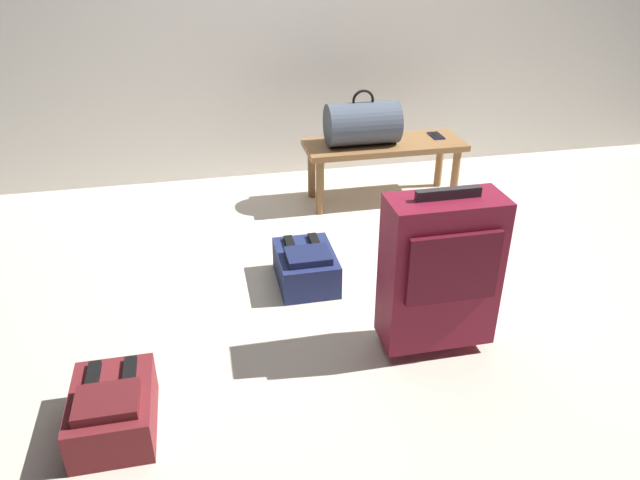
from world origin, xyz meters
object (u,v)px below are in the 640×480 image
bench (384,151)px  backpack_navy (306,266)px  backpack_maroon (113,410)px  cell_phone (436,136)px  duffel_bag_slate (362,123)px  suitcase_upright_burgundy (440,271)px

bench → backpack_navy: bench is taller
backpack_navy → backpack_maroon: bearing=-136.0°
cell_phone → backpack_maroon: 2.60m
cell_phone → backpack_maroon: size_ratio=0.38×
duffel_bag_slate → cell_phone: duffel_bag_slate is taller
duffel_bag_slate → suitcase_upright_burgundy: bearing=-93.6°
backpack_maroon → backpack_navy: 1.18m
cell_phone → bench: bearing=-173.3°
suitcase_upright_burgundy → backpack_navy: (-0.44, 0.60, -0.28)m
duffel_bag_slate → cell_phone: bearing=4.8°
suitcase_upright_burgundy → backpack_navy: bearing=125.8°
backpack_maroon → duffel_bag_slate: bearing=51.3°
duffel_bag_slate → backpack_navy: duffel_bag_slate is taller
backpack_navy → cell_phone: bearing=42.2°
suitcase_upright_burgundy → duffel_bag_slate: bearing=86.4°
cell_phone → suitcase_upright_burgundy: suitcase_upright_burgundy is taller
cell_phone → backpack_navy: bearing=-137.8°
cell_phone → suitcase_upright_burgundy: bearing=-111.3°
suitcase_upright_burgundy → bench: bearing=80.9°
duffel_bag_slate → backpack_maroon: 2.24m
cell_phone → backpack_maroon: bearing=-137.0°
bench → duffel_bag_slate: size_ratio=2.27×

